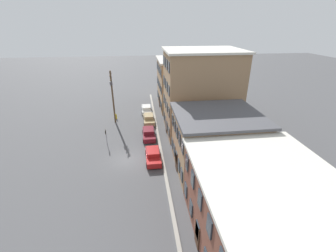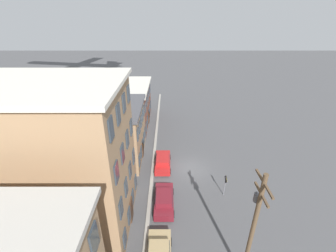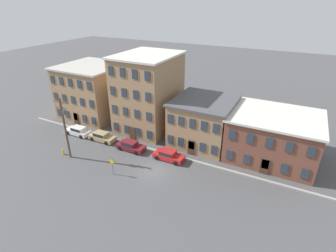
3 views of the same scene
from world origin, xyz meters
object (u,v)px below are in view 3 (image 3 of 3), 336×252
object	(u,v)px
car_tan	(102,136)
fire_hydrant	(63,151)
car_white	(78,131)
caution_sign	(112,164)
utility_pole	(65,125)
car_maroon	(131,145)
car_red	(169,155)

from	to	relation	value
car_tan	fire_hydrant	xyz separation A→B (m)	(-2.36, -5.88, -0.27)
car_white	car_tan	world-z (taller)	same
caution_sign	utility_pole	size ratio (longest dim) A/B	0.28
car_white	car_maroon	xyz separation A→B (m)	(10.58, -0.06, 0.00)
car_red	fire_hydrant	world-z (taller)	car_red
car_maroon	car_tan	bearing A→B (deg)	177.11
car_white	car_red	size ratio (longest dim) A/B	1.00
car_white	fire_hydrant	size ratio (longest dim) A/B	4.58
car_white	car_maroon	distance (m)	10.58
caution_sign	fire_hydrant	size ratio (longest dim) A/B	2.62
car_maroon	fire_hydrant	xyz separation A→B (m)	(-8.08, -5.59, -0.27)
car_tan	utility_pole	distance (m)	7.41
car_maroon	caution_sign	size ratio (longest dim) A/B	1.75
car_red	utility_pole	bearing A→B (deg)	-155.38
car_red	caution_sign	bearing A→B (deg)	-127.14
car_maroon	utility_pole	bearing A→B (deg)	-139.34
caution_sign	utility_pole	world-z (taller)	utility_pole
car_white	caution_sign	distance (m)	13.56
car_red	car_white	bearing A→B (deg)	-179.34
car_maroon	car_red	xyz separation A→B (m)	(6.29, 0.25, 0.00)
caution_sign	fire_hydrant	distance (m)	9.61
car_maroon	fire_hydrant	world-z (taller)	car_maroon
car_tan	fire_hydrant	distance (m)	6.34
car_white	car_red	world-z (taller)	same
car_white	car_tan	bearing A→B (deg)	2.72
car_white	car_maroon	size ratio (longest dim) A/B	1.00
utility_pole	car_white	bearing A→B (deg)	125.13
caution_sign	car_tan	bearing A→B (deg)	138.05
utility_pole	car_maroon	bearing A→B (deg)	40.66
car_maroon	caution_sign	xyz separation A→B (m)	(1.44, -6.15, 0.92)
caution_sign	car_white	bearing A→B (deg)	152.71
utility_pole	car_tan	bearing A→B (deg)	81.81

